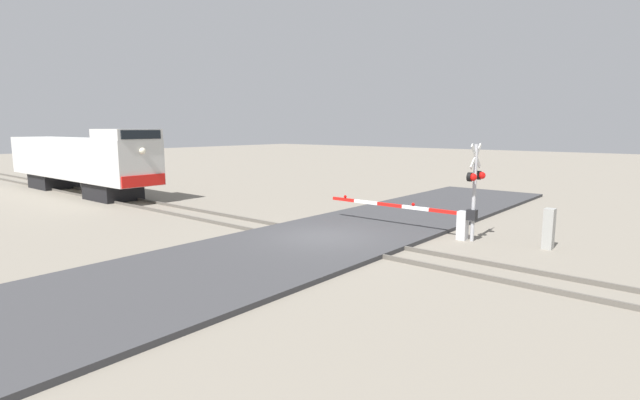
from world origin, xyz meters
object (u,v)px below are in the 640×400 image
(locomotive, at_px, (81,160))
(crossing_gate, at_px, (438,217))
(crossing_signal, at_px, (475,182))
(utility_cabinet, at_px, (549,229))

(locomotive, xyz_separation_m, crossing_gate, (3.55, -23.73, -1.41))
(crossing_signal, bearing_deg, locomotive, 98.08)
(crossing_signal, distance_m, crossing_gate, 2.09)
(locomotive, height_order, crossing_gate, locomotive)
(locomotive, relative_size, crossing_gate, 2.36)
(crossing_gate, bearing_deg, utility_cabinet, -80.84)
(crossing_signal, bearing_deg, crossing_gate, 91.05)
(locomotive, height_order, crossing_signal, locomotive)
(utility_cabinet, bearing_deg, crossing_gate, 99.16)
(crossing_signal, relative_size, crossing_gate, 0.54)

